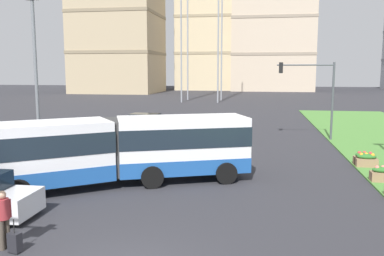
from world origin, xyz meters
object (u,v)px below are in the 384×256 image
Objects in this scene: car_navy_sedan at (146,123)px; flower_planter_3 at (383,174)px; flower_planter_4 at (366,160)px; flower_planter_5 at (365,158)px; articulated_bus at (123,149)px; pedestrian_crossing at (3,216)px; apartment_tower_westcentre at (218,3)px; traffic_light_far_right at (314,86)px; streetlight_left at (36,75)px; rolling_suitcase at (15,242)px.

flower_planter_3 is at bearing -41.69° from car_navy_sedan.
flower_planter_5 is at bearing 90.00° from flower_planter_4.
car_navy_sedan is at bearing 102.07° from articulated_bus.
pedestrian_crossing is 15.94m from flower_planter_3.
traffic_light_far_right is at bearing -79.48° from apartment_tower_westcentre.
apartment_tower_westcentre reaches higher than flower_planter_4.
pedestrian_crossing is 1.58× the size of flower_planter_5.
traffic_light_far_right reaches higher than flower_planter_3.
flower_planter_3 is at bearing -2.60° from streetlight_left.
traffic_light_far_right is at bearing -7.53° from car_navy_sedan.
articulated_bus is 10.39× the size of flower_planter_3.
apartment_tower_westcentre is at bearing 89.97° from streetlight_left.
apartment_tower_westcentre reaches higher than car_navy_sedan.
car_navy_sedan is at bearing 145.30° from flower_planter_4.
flower_planter_3 is at bearing -90.00° from flower_planter_5.
articulated_bus is 12.90m from flower_planter_4.
flower_planter_4 is at bearing -90.00° from flower_planter_5.
streetlight_left is (-17.56, -2.62, 4.53)m from flower_planter_5.
flower_planter_5 is 97.34m from apartment_tower_westcentre.
apartment_tower_westcentre is at bearing 92.47° from pedestrian_crossing.
pedestrian_crossing is 11.74m from streetlight_left.
articulated_bus is 2.56× the size of car_navy_sedan.
rolling_suitcase is 12.34m from streetlight_left.
pedestrian_crossing is 1.58× the size of flower_planter_3.
flower_planter_3 is 1.00× the size of flower_planter_5.
flower_planter_3 is 3.00m from flower_planter_4.
streetlight_left is 0.19× the size of apartment_tower_westcentre.
car_navy_sedan is 13.81m from traffic_light_far_right.
rolling_suitcase is 0.17× the size of traffic_light_far_right.
rolling_suitcase is at bearing -95.80° from articulated_bus.
flower_planter_3 is 0.12× the size of streetlight_left.
flower_planter_4 is 0.19× the size of traffic_light_far_right.
articulated_bus is 13.08m from flower_planter_5.
car_navy_sedan is 0.50× the size of streetlight_left.
car_navy_sedan is 4.06× the size of flower_planter_4.
traffic_light_far_right is (-1.79, 11.69, 3.59)m from flower_planter_3.
rolling_suitcase reaches higher than flower_planter_4.
flower_planter_4 is (0.00, 3.00, 0.00)m from flower_planter_3.
flower_planter_5 is (12.51, 12.88, 0.11)m from rolling_suitcase.
apartment_tower_westcentre is at bearing 100.63° from flower_planter_4.
apartment_tower_westcentre reaches higher than flower_planter_3.
traffic_light_far_right is at bearing 101.65° from flower_planter_4.
flower_planter_3 is 1.00× the size of flower_planter_4.
rolling_suitcase is 24.00m from traffic_light_far_right.
streetlight_left is (-5.80, 2.95, 3.30)m from articulated_bus.
flower_planter_4 is 0.42m from flower_planter_5.
pedestrian_crossing reaches higher than car_navy_sedan.
pedestrian_crossing is 18.14m from flower_planter_5.
pedestrian_crossing reaches higher than flower_planter_3.
flower_planter_5 is at bearing 25.34° from articulated_bus.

